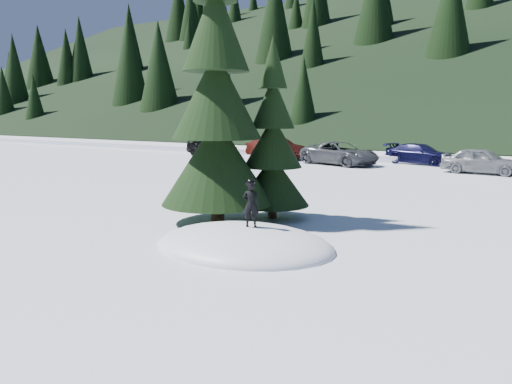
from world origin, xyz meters
The scene contains 10 objects.
ground centered at (0.00, 0.00, 0.00)m, with size 200.00×200.00×0.00m, color white.
snow_mound centered at (0.00, 0.00, 0.00)m, with size 4.48×3.52×0.96m, color white.
spruce_tall centered at (-2.20, 1.80, 3.32)m, with size 3.20×3.20×8.60m.
spruce_short centered at (-1.20, 3.20, 2.10)m, with size 2.20×2.20×5.37m.
child_skier centered at (0.12, 0.11, 1.02)m, with size 0.39×0.26×1.07m, color black.
car_0 centered at (-17.08, 20.09, 0.77)m, with size 1.82×4.53×1.54m, color black.
car_1 centered at (-11.81, 20.78, 0.76)m, with size 1.60×4.58×1.51m, color #360E09.
car_2 centered at (-6.32, 19.39, 0.71)m, with size 2.37×5.14×1.43m, color #424548.
car_3 centered at (-2.22, 22.50, 0.65)m, with size 1.81×4.45×1.29m, color black.
car_4 centered at (1.97, 19.08, 0.69)m, with size 1.63×4.06×1.38m, color gray.
Camera 1 is at (6.60, -9.39, 3.09)m, focal length 35.00 mm.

